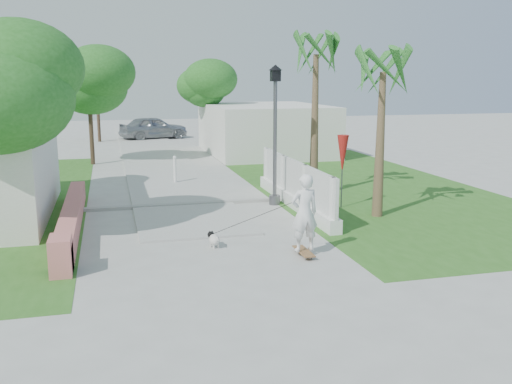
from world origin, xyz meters
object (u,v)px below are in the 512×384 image
object	(u,v)px
bollard	(175,169)
patio_umbrella	(343,155)
street_lamp	(275,130)
parked_car	(153,128)
skateboarder	(262,218)
dog	(214,239)

from	to	relation	value
bollard	patio_umbrella	distance (m)	7.25
street_lamp	parked_car	size ratio (longest dim) A/B	1.00
skateboarder	dog	size ratio (longest dim) A/B	4.07
bollard	street_lamp	bearing A→B (deg)	-59.04
street_lamp	bollard	bearing A→B (deg)	120.96
patio_umbrella	parked_car	world-z (taller)	patio_umbrella
dog	street_lamp	bearing A→B (deg)	41.87
bollard	patio_umbrella	bearing A→B (deg)	-50.09
bollard	patio_umbrella	world-z (taller)	patio_umbrella
street_lamp	skateboarder	size ratio (longest dim) A/B	1.99
skateboarder	dog	bearing A→B (deg)	-34.39
dog	bollard	bearing A→B (deg)	74.77
bollard	parked_car	bearing A→B (deg)	88.29
parked_car	skateboarder	bearing A→B (deg)	164.88
skateboarder	bollard	bearing A→B (deg)	-88.10
skateboarder	parked_car	world-z (taller)	skateboarder
street_lamp	bollard	xyz separation A→B (m)	(-2.70, 4.50, -1.84)
street_lamp	patio_umbrella	distance (m)	2.27
street_lamp	dog	bearing A→B (deg)	-123.34
patio_umbrella	dog	bearing A→B (deg)	-145.51
skateboarder	dog	world-z (taller)	skateboarder
patio_umbrella	skateboarder	bearing A→B (deg)	-133.56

